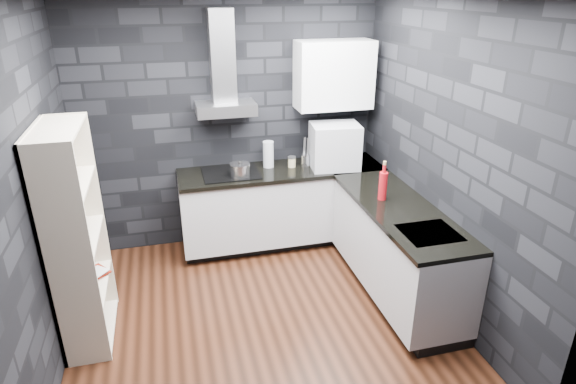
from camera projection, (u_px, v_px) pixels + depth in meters
name	position (u px, v px, depth m)	size (l,w,h in m)	color
ground	(263.00, 319.00, 4.25)	(3.20, 3.20, 0.00)	#3B1D10
wall_back	(229.00, 123.00, 5.16)	(3.20, 0.05, 2.70)	black
wall_front	(326.00, 300.00, 2.27)	(3.20, 0.05, 2.70)	black
wall_left	(30.00, 199.00, 3.34)	(0.05, 3.20, 2.70)	black
wall_right	(446.00, 160.00, 4.09)	(0.05, 3.20, 2.70)	black
toekick_back	(281.00, 237.00, 5.54)	(2.18, 0.50, 0.10)	black
toekick_right	(396.00, 286.00, 4.63)	(0.50, 1.78, 0.10)	black
counter_back_cab	(282.00, 204.00, 5.33)	(2.20, 0.60, 0.76)	#B9B9BD
counter_right_cab	(397.00, 248.00, 4.45)	(0.60, 1.80, 0.76)	#B9B9BD
counter_back_top	(282.00, 171.00, 5.17)	(2.20, 0.62, 0.04)	black
counter_right_top	(400.00, 209.00, 4.29)	(0.62, 1.80, 0.04)	black
counter_corner_top	(351.00, 164.00, 5.36)	(0.62, 0.62, 0.04)	black
hood_body	(226.00, 109.00, 4.89)	(0.60, 0.34, 0.12)	#A3A3A7
hood_chimney	(222.00, 56.00, 4.75)	(0.24, 0.20, 0.90)	#A3A3A7
upper_cabinet	(334.00, 75.00, 5.04)	(0.80, 0.35, 0.70)	white
cooktop	(231.00, 173.00, 5.04)	(0.58, 0.50, 0.01)	black
sink_rim	(430.00, 233.00, 3.84)	(0.44, 0.40, 0.01)	#A3A3A7
pot	(240.00, 170.00, 4.92)	(0.20, 0.20, 0.12)	silver
glass_vase	(268.00, 154.00, 5.17)	(0.12, 0.12, 0.28)	silver
storage_jar	(292.00, 162.00, 5.20)	(0.08, 0.08, 0.10)	tan
utensil_crock	(305.00, 160.00, 5.23)	(0.10, 0.10, 0.12)	silver
appliance_garage	(335.00, 147.00, 5.13)	(0.50, 0.39, 0.50)	#B5B7BE
red_bottle	(383.00, 186.00, 4.39)	(0.08, 0.08, 0.26)	maroon
bookshelf	(76.00, 239.00, 3.74)	(0.34, 0.80, 1.80)	beige
fruit_bowl	(75.00, 238.00, 3.69)	(0.19, 0.19, 0.05)	silver
book_red	(86.00, 266.00, 3.99)	(0.16, 0.02, 0.21)	maroon
book_second	(86.00, 262.00, 4.01)	(0.15, 0.02, 0.20)	#B2B2B2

